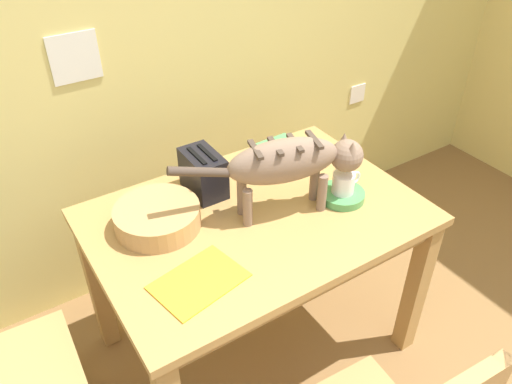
% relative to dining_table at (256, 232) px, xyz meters
% --- Properties ---
extents(wall_rear, '(5.01, 0.11, 2.50)m').
position_rel_dining_table_xyz_m(wall_rear, '(-0.02, 0.76, 0.59)').
color(wall_rear, '#E3D178').
rests_on(wall_rear, ground_plane).
extents(dining_table, '(1.22, 0.85, 0.75)m').
position_rel_dining_table_xyz_m(dining_table, '(0.00, 0.00, 0.00)').
color(dining_table, '#B2854A').
rests_on(dining_table, ground_plane).
extents(cat, '(0.71, 0.25, 0.31)m').
position_rel_dining_table_xyz_m(cat, '(0.13, -0.05, 0.30)').
color(cat, '#836955').
rests_on(cat, dining_table).
extents(saucer_bowl, '(0.18, 0.18, 0.03)m').
position_rel_dining_table_xyz_m(saucer_bowl, '(0.33, -0.10, 0.11)').
color(saucer_bowl, '#4B9A52').
rests_on(saucer_bowl, dining_table).
extents(coffee_mug, '(0.13, 0.09, 0.08)m').
position_rel_dining_table_xyz_m(coffee_mug, '(0.34, -0.10, 0.17)').
color(coffee_mug, white).
rests_on(coffee_mug, saucer_bowl).
extents(magazine, '(0.32, 0.25, 0.01)m').
position_rel_dining_table_xyz_m(magazine, '(-0.34, -0.20, 0.10)').
color(magazine, yellow).
rests_on(magazine, dining_table).
extents(book_stack, '(0.18, 0.14, 0.08)m').
position_rel_dining_table_xyz_m(book_stack, '(0.30, 0.26, 0.13)').
color(book_stack, silver).
rests_on(book_stack, dining_table).
extents(wicker_basket, '(0.31, 0.31, 0.08)m').
position_rel_dining_table_xyz_m(wicker_basket, '(-0.34, 0.13, 0.14)').
color(wicker_basket, tan).
rests_on(wicker_basket, dining_table).
extents(toaster, '(0.12, 0.20, 0.18)m').
position_rel_dining_table_xyz_m(toaster, '(-0.09, 0.23, 0.18)').
color(toaster, black).
rests_on(toaster, dining_table).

